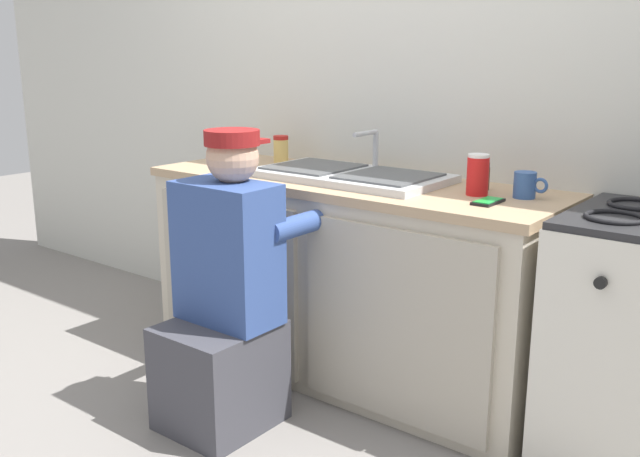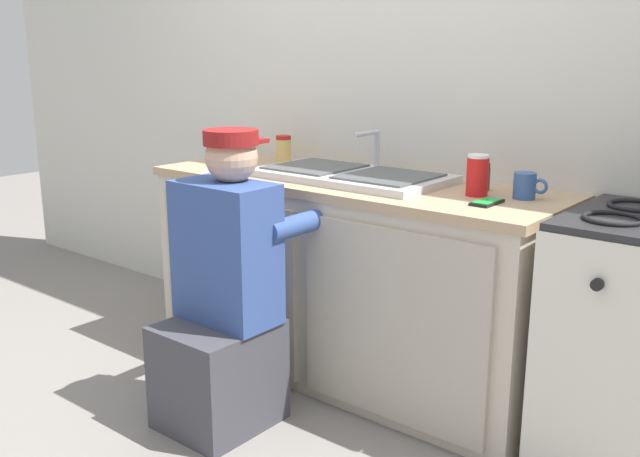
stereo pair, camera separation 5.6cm
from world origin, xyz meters
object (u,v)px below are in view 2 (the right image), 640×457
object	(u,v)px
coffee_mug	(525,186)
spice_bottle_pepper	(485,177)
cell_phone	(487,202)
soda_cup_red	(477,175)
plumber_person	(224,305)
condiment_jar	(284,149)
sink_double_basin	(351,175)

from	to	relation	value
coffee_mug	spice_bottle_pepper	bearing A→B (deg)	163.76
cell_phone	coffee_mug	distance (m)	0.18
soda_cup_red	plumber_person	bearing A→B (deg)	-135.82
plumber_person	spice_bottle_pepper	bearing A→B (deg)	49.75
cell_phone	soda_cup_red	world-z (taller)	soda_cup_red
condiment_jar	soda_cup_red	bearing A→B (deg)	-7.46
soda_cup_red	condiment_jar	distance (m)	1.09
spice_bottle_pepper	coffee_mug	size ratio (longest dim) A/B	0.83
soda_cup_red	spice_bottle_pepper	world-z (taller)	soda_cup_red
plumber_person	coffee_mug	xyz separation A→B (m)	(0.83, 0.71, 0.45)
cell_phone	condiment_jar	size ratio (longest dim) A/B	1.09
sink_double_basin	condiment_jar	world-z (taller)	sink_double_basin
sink_double_basin	condiment_jar	distance (m)	0.54
spice_bottle_pepper	coffee_mug	xyz separation A→B (m)	(0.19, -0.05, -0.00)
soda_cup_red	condiment_jar	size ratio (longest dim) A/B	1.19
spice_bottle_pepper	coffee_mug	distance (m)	0.19
spice_bottle_pepper	condiment_jar	size ratio (longest dim) A/B	0.82
sink_double_basin	coffee_mug	distance (m)	0.73
sink_double_basin	plumber_person	xyz separation A→B (m)	(-0.11, -0.63, -0.42)
plumber_person	condiment_jar	distance (m)	1.01
plumber_person	coffee_mug	bearing A→B (deg)	40.40
coffee_mug	sink_double_basin	bearing A→B (deg)	-174.15
condiment_jar	sink_double_basin	bearing A→B (deg)	-17.09
plumber_person	soda_cup_red	size ratio (longest dim) A/B	7.26
sink_double_basin	spice_bottle_pepper	size ratio (longest dim) A/B	7.62
soda_cup_red	sink_double_basin	bearing A→B (deg)	-178.23
sink_double_basin	coffee_mug	size ratio (longest dim) A/B	6.35
plumber_person	condiment_jar	xyz separation A→B (m)	(-0.41, 0.79, 0.46)
plumber_person	spice_bottle_pepper	world-z (taller)	plumber_person
condiment_jar	coffee_mug	world-z (taller)	condiment_jar
spice_bottle_pepper	soda_cup_red	bearing A→B (deg)	-77.52
sink_double_basin	spice_bottle_pepper	bearing A→B (deg)	13.42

